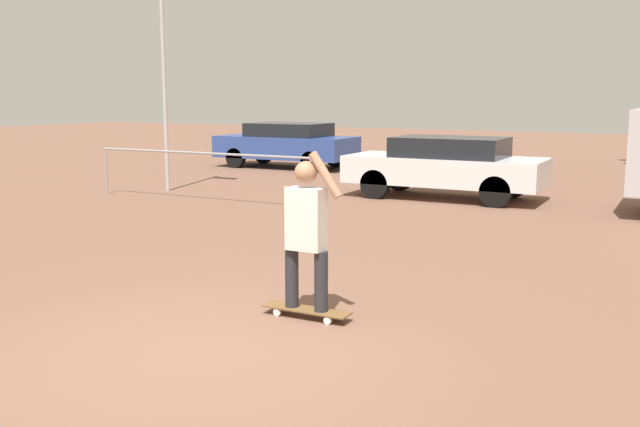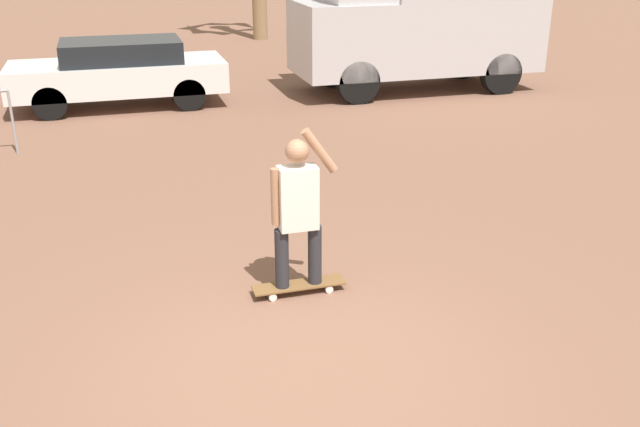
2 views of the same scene
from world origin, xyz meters
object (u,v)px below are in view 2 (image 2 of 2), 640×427
(person_skateboarder, at_px, (298,205))
(parked_car_white, at_px, (119,71))
(camper_van, at_px, (422,9))
(skateboard, at_px, (299,286))

(person_skateboarder, relative_size, parked_car_white, 0.38)
(camper_van, bearing_deg, skateboard, -120.75)
(person_skateboarder, bearing_deg, skateboard, 0.00)
(skateboard, bearing_deg, camper_van, 59.25)
(skateboard, height_order, person_skateboarder, person_skateboarder)
(skateboard, relative_size, parked_car_white, 0.22)
(camper_van, relative_size, parked_car_white, 1.26)
(skateboard, bearing_deg, parked_car_white, 99.01)
(person_skateboarder, distance_m, parked_car_white, 9.07)
(skateboard, relative_size, person_skateboarder, 0.58)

